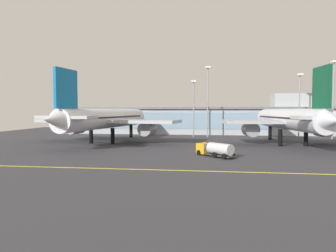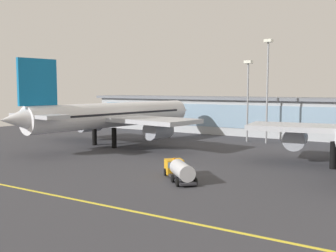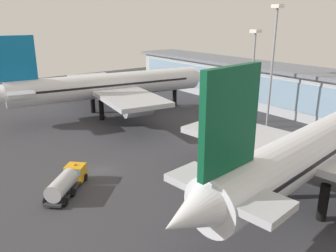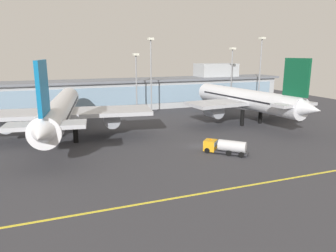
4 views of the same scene
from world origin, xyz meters
The scene contains 7 objects.
ground_plane centered at (0.00, 0.00, 0.00)m, with size 180.00×180.00×0.00m, color #38383D.
taxiway_centreline_stripe centered at (0.00, -22.00, 0.01)m, with size 144.00×0.50×0.01m, color yellow.
terminal_building centered at (2.04, 53.59, 5.93)m, with size 120.53×14.00×16.05m.
airliner_near_left centered at (-27.74, 16.47, 6.99)m, with size 43.91×55.68×19.12m.
baggage_tug_near centered at (3.10, -6.47, 1.51)m, with size 8.14×8.08×2.90m.
apron_light_mast_centre centered at (1.73, 38.34, 16.21)m, with size 1.80×1.80×25.00m.
apron_light_mast_east centered at (-3.22, 38.47, 13.53)m, with size 1.80×1.80×20.18m.
Camera 2 is at (31.59, -55.77, 13.40)m, focal length 42.28 mm.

